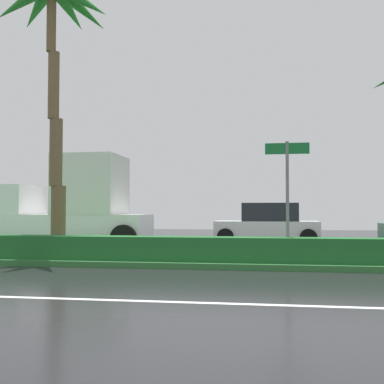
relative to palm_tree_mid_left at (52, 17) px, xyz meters
name	(u,v)px	position (x,y,z in m)	size (l,w,h in m)	color
ground_plane	(259,260)	(6.00, 1.17, -7.17)	(90.00, 42.00, 0.10)	black
near_lane_divider_stripe	(251,304)	(6.00, -5.83, -7.12)	(81.00, 0.14, 0.01)	white
median_strip	(258,259)	(6.00, 0.17, -7.04)	(85.50, 4.00, 0.15)	#2D6B33
median_hedge	(257,250)	(6.00, -1.23, -6.67)	(76.50, 0.70, 0.60)	#1E6028
palm_tree_mid_left	(52,17)	(0.00, 0.00, 0.00)	(3.67, 3.85, 8.48)	brown
street_name_sign	(287,184)	(6.76, -0.90, -5.04)	(1.10, 0.08, 3.00)	slate
box_truck_lead	(66,207)	(-1.26, 4.02, -5.57)	(6.40, 2.64, 3.46)	white
car_in_traffic_leading	(268,224)	(6.26, 7.30, -6.29)	(4.30, 2.02, 1.72)	white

